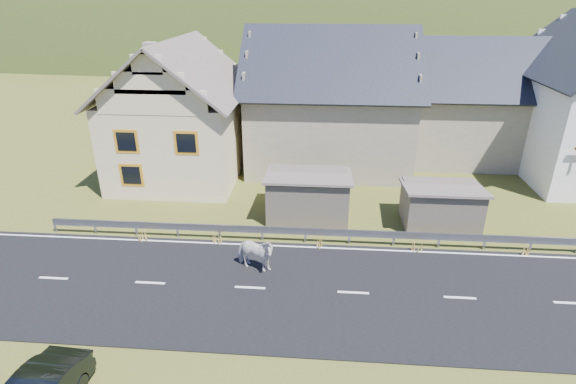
{
  "coord_description": "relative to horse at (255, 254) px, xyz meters",
  "views": [
    {
      "loc": [
        -1.39,
        -14.25,
        10.63
      ],
      "look_at": [
        -2.79,
        3.52,
        2.59
      ],
      "focal_mm": 28.0,
      "sensor_mm": 36.0,
      "label": 1
    }
  ],
  "objects": [
    {
      "name": "horse",
      "position": [
        0.0,
        0.0,
        0.0
      ],
      "size": [
        1.36,
        1.98,
        1.53
      ],
      "primitive_type": "imported",
      "rotation": [
        0.0,
        0.0,
        1.25
      ],
      "color": "silver",
      "rests_on": "road"
    },
    {
      "name": "guardrail",
      "position": [
        3.97,
        2.43,
        -0.24
      ],
      "size": [
        28.1,
        0.09,
        0.75
      ],
      "color": "#93969B",
      "rests_on": "ground"
    },
    {
      "name": "house_stone_b",
      "position": [
        12.97,
        15.75,
        3.43
      ],
      "size": [
        9.8,
        8.8,
        8.1
      ],
      "color": "gray",
      "rests_on": "ground"
    },
    {
      "name": "shed_right",
      "position": [
        8.47,
        4.75,
        0.2
      ],
      "size": [
        3.8,
        2.9,
        2.2
      ],
      "primitive_type": "cube",
      "color": "#655B4D",
      "rests_on": "ground"
    },
    {
      "name": "ground",
      "position": [
        3.97,
        -1.25,
        -0.8
      ],
      "size": [
        160.0,
        160.0,
        0.0
      ],
      "primitive_type": "plane",
      "color": "#424716",
      "rests_on": "ground"
    },
    {
      "name": "mountain",
      "position": [
        8.97,
        178.75,
        -20.8
      ],
      "size": [
        440.0,
        280.0,
        260.0
      ],
      "primitive_type": "ellipsoid",
      "color": "#2F3D14",
      "rests_on": "ground"
    },
    {
      "name": "lane_markings",
      "position": [
        3.97,
        -1.25,
        -0.76
      ],
      "size": [
        60.0,
        6.6,
        0.01
      ],
      "primitive_type": "cube",
      "color": "silver",
      "rests_on": "road"
    },
    {
      "name": "conifer_patch",
      "position": [
        -51.03,
        108.75,
        5.2
      ],
      "size": [
        76.0,
        50.0,
        28.0
      ],
      "primitive_type": "ellipsoid",
      "color": "black",
      "rests_on": "ground"
    },
    {
      "name": "shed_left",
      "position": [
        1.97,
        5.25,
        0.3
      ],
      "size": [
        4.3,
        3.3,
        2.4
      ],
      "primitive_type": "cube",
      "color": "#655B4D",
      "rests_on": "ground"
    },
    {
      "name": "house_cream",
      "position": [
        -6.04,
        10.74,
        3.55
      ],
      "size": [
        7.8,
        9.8,
        8.3
      ],
      "color": "beige",
      "rests_on": "ground"
    },
    {
      "name": "road",
      "position": [
        3.97,
        -1.25,
        -0.78
      ],
      "size": [
        60.0,
        7.0,
        0.04
      ],
      "primitive_type": "cube",
      "color": "black",
      "rests_on": "ground"
    },
    {
      "name": "house_stone_a",
      "position": [
        2.97,
        13.75,
        3.83
      ],
      "size": [
        10.8,
        9.8,
        8.9
      ],
      "color": "gray",
      "rests_on": "ground"
    }
  ]
}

